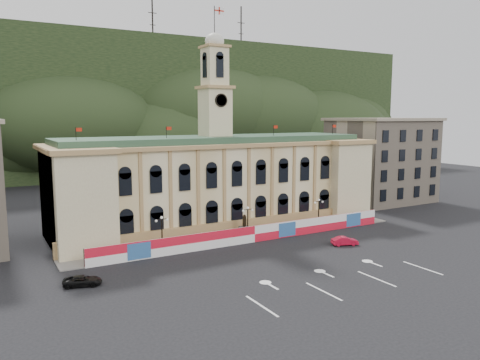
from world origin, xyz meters
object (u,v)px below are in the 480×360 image
lamp_center (248,220)px  red_sedan (345,241)px  statue (244,230)px  black_suv (83,281)px

lamp_center → red_sedan: bearing=-43.5°
statue → red_sedan: statue is taller
red_sedan → black_suv: 37.28m
statue → lamp_center: 2.14m
statue → red_sedan: size_ratio=0.89×
red_sedan → black_suv: bearing=107.9°
lamp_center → red_sedan: 14.97m
statue → red_sedan: bearing=-46.2°
lamp_center → black_suv: lamp_center is taller
black_suv → lamp_center: bearing=-55.4°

